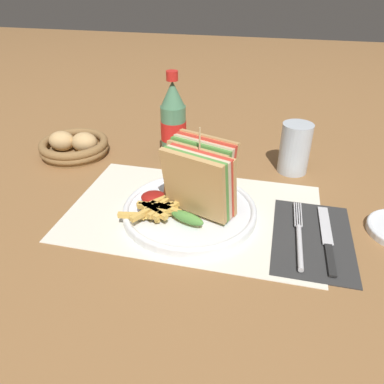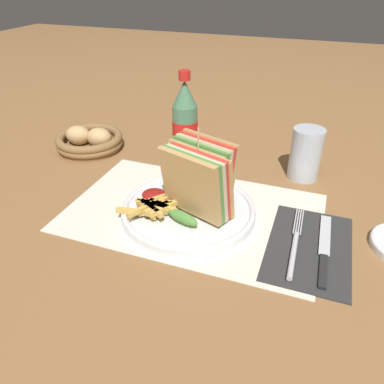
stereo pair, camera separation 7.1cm
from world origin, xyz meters
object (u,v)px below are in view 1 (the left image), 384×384
Objects in this scene: club_sandwich at (199,179)px; fork at (299,239)px; plate_main at (190,211)px; knife at (327,239)px; glass_near at (294,151)px; coke_bottle_near at (173,123)px; bread_basket at (74,146)px.

fork is (0.19, -0.04, -0.07)m from club_sandwich.
plate_main reaches higher than knife.
glass_near reaches higher than knife.
coke_bottle_near reaches higher than club_sandwich.
knife is 0.63m from bread_basket.
knife is (0.05, 0.02, -0.00)m from fork.
knife is at bearing 17.41° from fork.
plate_main is at bearing 167.97° from fork.
bread_basket reaches higher than plate_main.
plate_main is 1.33× the size of fork.
coke_bottle_near is 1.84× the size of glass_near.
bread_basket reaches higher than fork.
coke_bottle_near is at bearing 142.14° from knife.
club_sandwich is at bearing -127.42° from glass_near.
coke_bottle_near is (-0.10, 0.23, 0.08)m from plate_main.
plate_main is 1.52× the size of bread_basket.
club_sandwich is 1.43× the size of glass_near.
plate_main is at bearing -67.64° from coke_bottle_near.
club_sandwich is 0.78× the size of coke_bottle_near.
knife is at bearing -36.36° from coke_bottle_near.
coke_bottle_near is (-0.30, 0.27, 0.08)m from fork.
plate_main is at bearing -129.49° from glass_near.
glass_near is at bearing -1.17° from coke_bottle_near.
knife is 0.26m from glass_near.
plate_main is 1.33× the size of knife.
coke_bottle_near is 0.29m from glass_near.
bread_basket is at bearing 150.94° from plate_main.
glass_near reaches higher than fork.
knife is at bearing -4.91° from plate_main.
bread_basket is (-0.59, 0.21, 0.02)m from knife.
coke_bottle_near is at bearing 10.09° from bread_basket.
coke_bottle_near reaches higher than plate_main.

